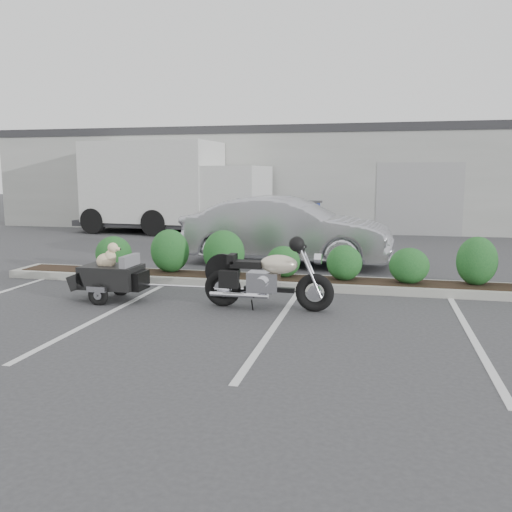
% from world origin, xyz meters
% --- Properties ---
extents(ground, '(90.00, 90.00, 0.00)m').
position_xyz_m(ground, '(0.00, 0.00, 0.00)').
color(ground, '#38383A').
rests_on(ground, ground).
extents(planter_kerb, '(12.00, 1.00, 0.15)m').
position_xyz_m(planter_kerb, '(1.00, 2.20, 0.07)').
color(planter_kerb, '#9E9E93').
rests_on(planter_kerb, ground).
extents(building, '(26.00, 10.00, 4.00)m').
position_xyz_m(building, '(0.00, 17.00, 2.00)').
color(building, '#9EA099').
rests_on(building, ground).
extents(motorcycle, '(2.16, 0.73, 1.24)m').
position_xyz_m(motorcycle, '(0.89, 0.28, 0.50)').
color(motorcycle, black).
rests_on(motorcycle, ground).
extents(pet_trailer, '(1.71, 0.95, 1.03)m').
position_xyz_m(pet_trailer, '(-1.90, 0.30, 0.43)').
color(pet_trailer, black).
rests_on(pet_trailer, ground).
extents(sedan, '(5.10, 2.02, 1.65)m').
position_xyz_m(sedan, '(0.46, 4.74, 0.82)').
color(sedan, '#A9A9B0').
rests_on(sedan, ground).
extents(dumpster, '(2.39, 2.00, 1.34)m').
position_xyz_m(dumpster, '(-0.35, 8.93, 0.68)').
color(dumpster, navy).
rests_on(dumpster, ground).
extents(delivery_truck, '(7.52, 3.12, 3.36)m').
position_xyz_m(delivery_truck, '(-4.87, 10.84, 1.61)').
color(delivery_truck, silver).
rests_on(delivery_truck, ground).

